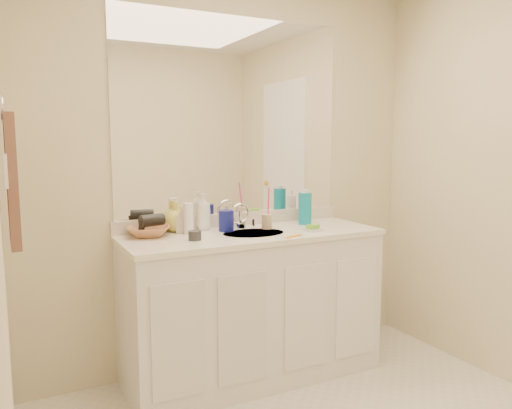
% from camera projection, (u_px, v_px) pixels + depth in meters
% --- Properties ---
extents(wall_back, '(2.60, 0.02, 2.40)m').
position_uv_depth(wall_back, '(232.00, 175.00, 3.12)').
color(wall_back, beige).
rests_on(wall_back, floor).
extents(vanity_cabinet, '(1.50, 0.55, 0.85)m').
position_uv_depth(vanity_cabinet, '(252.00, 307.00, 2.97)').
color(vanity_cabinet, white).
rests_on(vanity_cabinet, floor).
extents(countertop, '(1.52, 0.57, 0.03)m').
position_uv_depth(countertop, '(252.00, 235.00, 2.92)').
color(countertop, white).
rests_on(countertop, vanity_cabinet).
extents(backsplash, '(1.52, 0.03, 0.08)m').
position_uv_depth(backsplash, '(234.00, 219.00, 3.14)').
color(backsplash, beige).
rests_on(backsplash, countertop).
extents(sink_basin, '(0.37, 0.37, 0.02)m').
position_uv_depth(sink_basin, '(254.00, 235.00, 2.90)').
color(sink_basin, '#BDB7A5').
rests_on(sink_basin, countertop).
extents(faucet, '(0.02, 0.02, 0.11)m').
position_uv_depth(faucet, '(240.00, 219.00, 3.05)').
color(faucet, silver).
rests_on(faucet, countertop).
extents(mirror, '(1.48, 0.01, 1.20)m').
position_uv_depth(mirror, '(232.00, 116.00, 3.07)').
color(mirror, white).
rests_on(mirror, wall_back).
extents(blue_mug, '(0.10, 0.10, 0.12)m').
position_uv_depth(blue_mug, '(226.00, 221.00, 2.95)').
color(blue_mug, navy).
rests_on(blue_mug, countertop).
extents(tan_cup, '(0.09, 0.09, 0.09)m').
position_uv_depth(tan_cup, '(267.00, 221.00, 3.03)').
color(tan_cup, beige).
rests_on(tan_cup, countertop).
extents(toothbrush, '(0.02, 0.04, 0.20)m').
position_uv_depth(toothbrush, '(269.00, 204.00, 3.02)').
color(toothbrush, '#F13F7F').
rests_on(toothbrush, tan_cup).
extents(mouthwash_bottle, '(0.09, 0.09, 0.20)m').
position_uv_depth(mouthwash_bottle, '(305.00, 209.00, 3.19)').
color(mouthwash_bottle, '#0E8CAB').
rests_on(mouthwash_bottle, countertop).
extents(clear_pump_bottle, '(0.07, 0.07, 0.16)m').
position_uv_depth(clear_pump_bottle, '(303.00, 210.00, 3.29)').
color(clear_pump_bottle, silver).
rests_on(clear_pump_bottle, countertop).
extents(soap_dish, '(0.11, 0.09, 0.01)m').
position_uv_depth(soap_dish, '(313.00, 230.00, 2.96)').
color(soap_dish, silver).
rests_on(soap_dish, countertop).
extents(green_soap, '(0.08, 0.07, 0.02)m').
position_uv_depth(green_soap, '(313.00, 227.00, 2.96)').
color(green_soap, '#6ECA31').
rests_on(green_soap, soap_dish).
extents(orange_comb, '(0.13, 0.07, 0.01)m').
position_uv_depth(orange_comb, '(293.00, 236.00, 2.78)').
color(orange_comb, orange).
rests_on(orange_comb, countertop).
extents(dark_jar, '(0.07, 0.07, 0.05)m').
position_uv_depth(dark_jar, '(195.00, 235.00, 2.69)').
color(dark_jar, '#292A2F').
rests_on(dark_jar, countertop).
extents(extra_white_bottle, '(0.07, 0.07, 0.18)m').
position_uv_depth(extra_white_bottle, '(188.00, 219.00, 2.85)').
color(extra_white_bottle, white).
rests_on(extra_white_bottle, countertop).
extents(soap_bottle_white, '(0.10, 0.10, 0.22)m').
position_uv_depth(soap_bottle_white, '(204.00, 212.00, 2.99)').
color(soap_bottle_white, white).
rests_on(soap_bottle_white, countertop).
extents(soap_bottle_cream, '(0.09, 0.09, 0.16)m').
position_uv_depth(soap_bottle_cream, '(182.00, 219.00, 2.90)').
color(soap_bottle_cream, beige).
rests_on(soap_bottle_cream, countertop).
extents(soap_bottle_yellow, '(0.16, 0.16, 0.18)m').
position_uv_depth(soap_bottle_yellow, '(176.00, 217.00, 2.93)').
color(soap_bottle_yellow, '#EDE85C').
rests_on(soap_bottle_yellow, countertop).
extents(wicker_basket, '(0.30, 0.30, 0.06)m').
position_uv_depth(wicker_basket, '(149.00, 231.00, 2.79)').
color(wicker_basket, '#AA6944').
rests_on(wicker_basket, countertop).
extents(hair_dryer, '(0.15, 0.10, 0.07)m').
position_uv_depth(hair_dryer, '(152.00, 220.00, 2.79)').
color(hair_dryer, black).
rests_on(hair_dryer, wicker_basket).
extents(towel_ring, '(0.01, 0.11, 0.11)m').
position_uv_depth(towel_ring, '(2.00, 107.00, 2.03)').
color(towel_ring, silver).
rests_on(towel_ring, wall_left).
extents(hand_towel, '(0.04, 0.32, 0.55)m').
position_uv_depth(hand_towel, '(12.00, 180.00, 2.08)').
color(hand_towel, brown).
rests_on(hand_towel, towel_ring).
extents(switch_plate, '(0.01, 0.08, 0.13)m').
position_uv_depth(switch_plate, '(6.00, 171.00, 1.89)').
color(switch_plate, white).
rests_on(switch_plate, wall_left).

